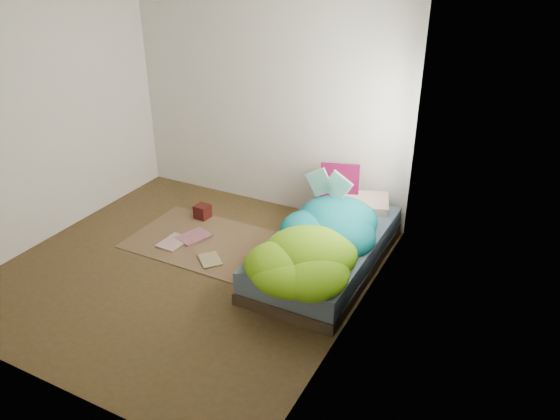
% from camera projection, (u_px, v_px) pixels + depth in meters
% --- Properties ---
extents(ground, '(3.50, 3.50, 0.00)m').
position_uv_depth(ground, '(186.00, 270.00, 5.53)').
color(ground, '#43331A').
rests_on(ground, ground).
extents(room_walls, '(3.54, 3.54, 2.62)m').
position_uv_depth(room_walls, '(173.00, 115.00, 4.79)').
color(room_walls, silver).
rests_on(room_walls, ground).
extents(bed, '(1.00, 2.00, 0.34)m').
position_uv_depth(bed, '(326.00, 251.00, 5.52)').
color(bed, '#34291C').
rests_on(bed, ground).
extents(duvet, '(0.96, 1.84, 0.34)m').
position_uv_depth(duvet, '(318.00, 232.00, 5.19)').
color(duvet, '#077174').
rests_on(duvet, bed).
extents(rug, '(1.60, 1.10, 0.01)m').
position_uv_depth(rug, '(205.00, 241.00, 6.02)').
color(rug, brown).
rests_on(rug, ground).
extents(pillow_floral, '(0.62, 0.49, 0.12)m').
position_uv_depth(pillow_floral, '(363.00, 203.00, 5.97)').
color(pillow_floral, white).
rests_on(pillow_floral, bed).
extents(pillow_magenta, '(0.45, 0.27, 0.43)m').
position_uv_depth(pillow_magenta, '(339.00, 183.00, 6.07)').
color(pillow_magenta, '#4A041E').
rests_on(pillow_magenta, bed).
extents(open_book, '(0.42, 0.10, 0.25)m').
position_uv_depth(open_book, '(329.00, 176.00, 5.63)').
color(open_book, green).
rests_on(open_book, duvet).
extents(wooden_box, '(0.17, 0.17, 0.16)m').
position_uv_depth(wooden_box, '(203.00, 211.00, 6.47)').
color(wooden_box, '#3B0D0D').
rests_on(wooden_box, rug).
extents(floor_book_a, '(0.26, 0.35, 0.03)m').
position_uv_depth(floor_book_a, '(165.00, 240.00, 6.02)').
color(floor_book_a, beige).
rests_on(floor_book_a, rug).
extents(floor_book_b, '(0.35, 0.41, 0.03)m').
position_uv_depth(floor_book_b, '(187.00, 233.00, 6.15)').
color(floor_book_b, '#C37082').
rests_on(floor_book_b, rug).
extents(floor_book_c, '(0.34, 0.34, 0.02)m').
position_uv_depth(floor_book_c, '(201.00, 262.00, 5.62)').
color(floor_book_c, tan).
rests_on(floor_book_c, rug).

